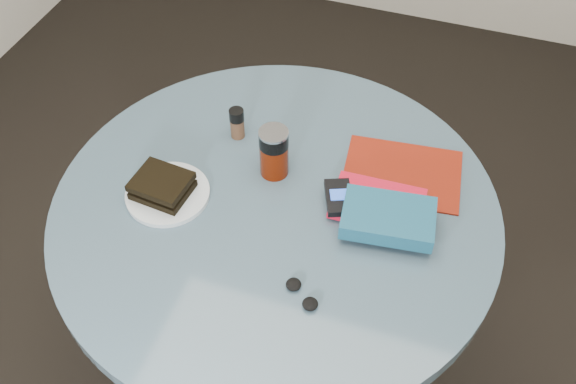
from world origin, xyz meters
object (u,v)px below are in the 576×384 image
(soda_can, at_px, (274,152))
(red_book, at_px, (378,203))
(sandwich, at_px, (162,186))
(headphones, at_px, (302,294))
(table, at_px, (276,247))
(mp3_player, at_px, (339,197))
(pepper_grinder, at_px, (237,123))
(novel, at_px, (388,218))
(magazine, at_px, (402,173))
(plate, at_px, (168,194))

(soda_can, distance_m, red_book, 0.26)
(sandwich, height_order, headphones, sandwich)
(table, xyz_separation_m, soda_can, (-0.03, 0.09, 0.23))
(red_book, bearing_deg, mp3_player, -165.74)
(sandwich, relative_size, pepper_grinder, 1.58)
(sandwich, distance_m, mp3_player, 0.39)
(sandwich, distance_m, novel, 0.50)
(soda_can, height_order, pepper_grinder, soda_can)
(mp3_player, bearing_deg, headphones, -90.79)
(magazine, height_order, mp3_player, mp3_player)
(soda_can, xyz_separation_m, pepper_grinder, (-0.13, 0.09, -0.02))
(sandwich, bearing_deg, table, 13.43)
(sandwich, distance_m, soda_can, 0.26)
(novel, xyz_separation_m, headphones, (-0.12, -0.22, -0.03))
(sandwich, bearing_deg, pepper_grinder, 70.14)
(table, relative_size, magazine, 3.74)
(plate, relative_size, soda_can, 1.50)
(soda_can, height_order, magazine, soda_can)
(pepper_grinder, relative_size, novel, 0.42)
(table, xyz_separation_m, pepper_grinder, (-0.16, 0.18, 0.21))
(plate, bearing_deg, headphones, -22.90)
(pepper_grinder, xyz_separation_m, mp3_player, (0.29, -0.14, -0.01))
(pepper_grinder, relative_size, magazine, 0.31)
(plate, xyz_separation_m, sandwich, (-0.01, -0.00, 0.03))
(mp3_player, relative_size, headphones, 1.27)
(sandwich, bearing_deg, headphones, -22.04)
(plate, xyz_separation_m, mp3_player, (0.37, 0.09, 0.02))
(soda_can, distance_m, headphones, 0.35)
(plate, bearing_deg, novel, 7.38)
(table, xyz_separation_m, novel, (0.25, 0.01, 0.20))
(magazine, xyz_separation_m, novel, (0.00, -0.17, 0.04))
(red_book, bearing_deg, soda_can, 171.44)
(novel, height_order, headphones, novel)
(table, height_order, pepper_grinder, pepper_grinder)
(mp3_player, distance_m, headphones, 0.25)
(headphones, bearing_deg, table, 121.80)
(table, distance_m, soda_can, 0.25)
(plate, distance_m, headphones, 0.40)
(soda_can, bearing_deg, red_book, -6.55)
(soda_can, xyz_separation_m, mp3_player, (0.17, -0.05, -0.03))
(plate, height_order, soda_can, soda_can)
(plate, distance_m, pepper_grinder, 0.25)
(soda_can, bearing_deg, table, -69.17)
(soda_can, bearing_deg, novel, -16.46)
(table, relative_size, pepper_grinder, 12.25)
(soda_can, relative_size, magazine, 0.47)
(magazine, height_order, red_book, red_book)
(sandwich, distance_m, headphones, 0.41)
(plate, distance_m, soda_can, 0.26)
(magazine, bearing_deg, soda_can, -168.95)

